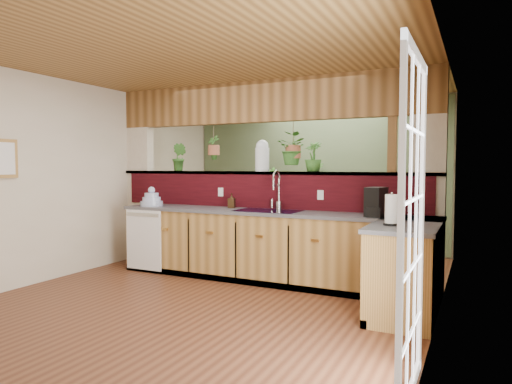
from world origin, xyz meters
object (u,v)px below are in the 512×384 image
at_px(paper_towel, 391,210).
at_px(shelving_console, 297,221).
at_px(coffee_maker, 376,203).
at_px(faucet, 277,188).
at_px(dish_stack, 152,200).
at_px(glass_jar, 262,156).
at_px(soap_dispenser, 232,201).

relative_size(paper_towel, shelving_console, 0.20).
bearing_deg(coffee_maker, paper_towel, -57.31).
relative_size(faucet, dish_stack, 1.65).
bearing_deg(paper_towel, coffee_maker, 112.35).
height_order(coffee_maker, shelving_console, coffee_maker).
bearing_deg(glass_jar, soap_dispenser, -143.83).
relative_size(paper_towel, glass_jar, 0.74).
relative_size(dish_stack, glass_jar, 0.73).
bearing_deg(shelving_console, paper_towel, -31.88).
distance_m(faucet, glass_jar, 0.58).
relative_size(glass_jar, shelving_console, 0.27).
height_order(dish_stack, shelving_console, dish_stack).
height_order(soap_dispenser, paper_towel, paper_towel).
xyz_separation_m(faucet, shelving_console, (-0.54, 2.12, -0.68)).
bearing_deg(faucet, coffee_maker, -9.51).
bearing_deg(glass_jar, coffee_maker, -15.30).
distance_m(coffee_maker, paper_towel, 0.75).
height_order(soap_dispenser, glass_jar, glass_jar).
xyz_separation_m(faucet, coffee_maker, (1.29, -0.22, -0.13)).
bearing_deg(paper_towel, shelving_console, 124.93).
bearing_deg(soap_dispenser, glass_jar, 36.17).
bearing_deg(glass_jar, dish_stack, -162.42).
xyz_separation_m(soap_dispenser, shelving_console, (0.11, 2.15, -0.50)).
height_order(faucet, soap_dispenser, faucet).
bearing_deg(shelving_console, soap_dispenser, -69.87).
distance_m(faucet, coffee_maker, 1.32).
bearing_deg(soap_dispenser, dish_stack, -168.88).
bearing_deg(glass_jar, faucet, -35.22).
bearing_deg(paper_towel, glass_jar, 149.15).
relative_size(coffee_maker, glass_jar, 0.77).
relative_size(dish_stack, soap_dispenser, 1.59).
relative_size(faucet, soap_dispenser, 2.63).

